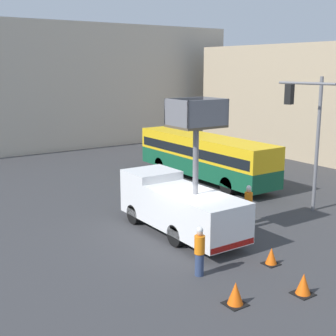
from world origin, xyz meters
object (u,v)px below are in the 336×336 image
traffic_cone_near_truck (235,294)px  traffic_cone_far_side (303,285)px  city_bus (204,154)px  traffic_cone_mid_road (271,257)px  utility_truck (179,203)px  road_worker_directing (248,205)px  traffic_light_pole (309,125)px  road_worker_near_truck (200,251)px

traffic_cone_near_truck → traffic_cone_far_side: 2.42m
city_bus → traffic_cone_near_truck: city_bus is taller
traffic_cone_mid_road → traffic_cone_far_side: bearing=-111.6°
utility_truck → road_worker_directing: bearing=-12.6°
utility_truck → traffic_light_pole: (6.80, -1.30, 3.12)m
traffic_light_pole → traffic_cone_near_truck: size_ratio=9.04×
road_worker_directing → traffic_cone_mid_road: size_ratio=2.87×
utility_truck → road_worker_directing: utility_truck is taller
traffic_cone_mid_road → traffic_cone_far_side: traffic_cone_far_side is taller
traffic_light_pole → traffic_cone_far_side: size_ratio=9.29×
utility_truck → traffic_cone_far_side: utility_truck is taller
traffic_cone_near_truck → traffic_cone_far_side: bearing=-18.1°
road_worker_near_truck → traffic_cone_far_side: 3.66m
city_bus → traffic_cone_near_truck: bearing=148.9°
city_bus → traffic_cone_far_side: bearing=157.3°
road_worker_directing → traffic_cone_mid_road: road_worker_directing is taller
traffic_light_pole → traffic_cone_far_side: traffic_light_pole is taller
road_worker_directing → traffic_cone_far_side: road_worker_directing is taller
road_worker_near_truck → utility_truck: bearing=95.0°
traffic_cone_far_side → utility_truck: bearing=90.3°
utility_truck → city_bus: bearing=45.2°
utility_truck → road_worker_directing: 3.58m
traffic_cone_near_truck → utility_truck: bearing=70.0°
traffic_light_pole → road_worker_directing: traffic_light_pole is taller
utility_truck → traffic_cone_near_truck: 6.68m
city_bus → traffic_cone_near_truck: size_ratio=15.08×
road_worker_directing → traffic_cone_near_truck: 7.91m
road_worker_near_truck → road_worker_directing: 6.21m
road_worker_directing → traffic_cone_far_side: bearing=-66.1°
utility_truck → traffic_cone_mid_road: bearing=-78.7°
city_bus → traffic_light_pole: (-0.36, -8.51, 2.82)m
traffic_cone_near_truck → traffic_cone_mid_road: traffic_cone_near_truck is taller
utility_truck → road_worker_near_truck: size_ratio=3.75×
road_worker_directing → traffic_cone_near_truck: road_worker_directing is taller
city_bus → traffic_cone_mid_road: size_ratio=17.42×
road_worker_near_truck → road_worker_directing: size_ratio=0.98×
city_bus → traffic_cone_far_side: (-7.12, -14.15, -1.38)m
traffic_cone_mid_road → traffic_cone_far_side: size_ratio=0.89×
utility_truck → traffic_cone_mid_road: utility_truck is taller
traffic_light_pole → road_worker_near_truck: traffic_light_pole is taller
city_bus → road_worker_near_truck: size_ratio=6.22×
utility_truck → city_bus: utility_truck is taller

